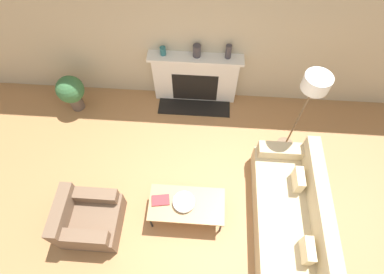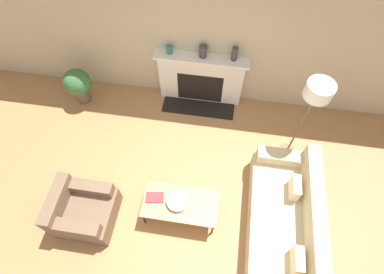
{
  "view_description": "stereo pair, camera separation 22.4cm",
  "coord_description": "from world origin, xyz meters",
  "px_view_note": "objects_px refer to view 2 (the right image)",
  "views": [
    {
      "loc": [
        0.22,
        -1.4,
        4.69
      ],
      "look_at": [
        0.04,
        1.28,
        0.45
      ],
      "focal_mm": 28.0,
      "sensor_mm": 36.0,
      "label": 1
    },
    {
      "loc": [
        0.44,
        -1.37,
        4.69
      ],
      "look_at": [
        0.04,
        1.28,
        0.45
      ],
      "focal_mm": 28.0,
      "sensor_mm": 36.0,
      "label": 2
    }
  ],
  "objects_px": {
    "book": "(155,197)",
    "mantel_vase_left": "(169,49)",
    "armchair_near": "(82,211)",
    "mantel_vase_center_right": "(235,54)",
    "floor_lamp": "(315,98)",
    "couch": "(286,226)",
    "coffee_table": "(180,204)",
    "bowl": "(178,201)",
    "mantel_vase_center_left": "(203,51)",
    "fireplace": "(201,79)",
    "potted_plant": "(78,84)"
  },
  "relations": [
    {
      "from": "fireplace",
      "to": "mantel_vase_left",
      "type": "bearing_deg",
      "value": 178.49
    },
    {
      "from": "armchair_near",
      "to": "mantel_vase_center_right",
      "type": "height_order",
      "value": "mantel_vase_center_right"
    },
    {
      "from": "armchair_near",
      "to": "mantel_vase_center_right",
      "type": "relative_size",
      "value": 3.4
    },
    {
      "from": "fireplace",
      "to": "bowl",
      "type": "xyz_separation_m",
      "value": [
        -0.02,
        -2.38,
        -0.08
      ]
    },
    {
      "from": "armchair_near",
      "to": "potted_plant",
      "type": "distance_m",
      "value": 2.45
    },
    {
      "from": "book",
      "to": "mantel_vase_center_left",
      "type": "distance_m",
      "value": 2.54
    },
    {
      "from": "armchair_near",
      "to": "floor_lamp",
      "type": "xyz_separation_m",
      "value": [
        3.13,
        1.67,
        1.22
      ]
    },
    {
      "from": "fireplace",
      "to": "mantel_vase_left",
      "type": "height_order",
      "value": "mantel_vase_left"
    },
    {
      "from": "armchair_near",
      "to": "mantel_vase_left",
      "type": "height_order",
      "value": "mantel_vase_left"
    },
    {
      "from": "couch",
      "to": "coffee_table",
      "type": "bearing_deg",
      "value": -92.33
    },
    {
      "from": "couch",
      "to": "floor_lamp",
      "type": "distance_m",
      "value": 1.88
    },
    {
      "from": "floor_lamp",
      "to": "mantel_vase_center_left",
      "type": "bearing_deg",
      "value": 148.5
    },
    {
      "from": "bowl",
      "to": "mantel_vase_center_right",
      "type": "xyz_separation_m",
      "value": [
        0.57,
        2.4,
        0.76
      ]
    },
    {
      "from": "fireplace",
      "to": "mantel_vase_center_left",
      "type": "distance_m",
      "value": 0.67
    },
    {
      "from": "coffee_table",
      "to": "book",
      "type": "xyz_separation_m",
      "value": [
        -0.39,
        0.03,
        0.04
      ]
    },
    {
      "from": "coffee_table",
      "to": "mantel_vase_center_right",
      "type": "relative_size",
      "value": 4.47
    },
    {
      "from": "armchair_near",
      "to": "mantel_vase_center_right",
      "type": "xyz_separation_m",
      "value": [
        1.98,
        2.7,
        0.94
      ]
    },
    {
      "from": "couch",
      "to": "armchair_near",
      "type": "distance_m",
      "value": 3.04
    },
    {
      "from": "couch",
      "to": "floor_lamp",
      "type": "xyz_separation_m",
      "value": [
        0.1,
        1.44,
        1.21
      ]
    },
    {
      "from": "coffee_table",
      "to": "book",
      "type": "distance_m",
      "value": 0.39
    },
    {
      "from": "couch",
      "to": "potted_plant",
      "type": "relative_size",
      "value": 2.97
    },
    {
      "from": "book",
      "to": "mantel_vase_left",
      "type": "distance_m",
      "value": 2.5
    },
    {
      "from": "fireplace",
      "to": "mantel_vase_center_left",
      "type": "xyz_separation_m",
      "value": [
        0.02,
        0.01,
        0.67
      ]
    },
    {
      "from": "coffee_table",
      "to": "book",
      "type": "bearing_deg",
      "value": 175.88
    },
    {
      "from": "couch",
      "to": "coffee_table",
      "type": "relative_size",
      "value": 2.02
    },
    {
      "from": "couch",
      "to": "potted_plant",
      "type": "height_order",
      "value": "couch"
    },
    {
      "from": "floor_lamp",
      "to": "potted_plant",
      "type": "distance_m",
      "value": 4.17
    },
    {
      "from": "mantel_vase_left",
      "to": "armchair_near",
      "type": "bearing_deg",
      "value": -107.81
    },
    {
      "from": "mantel_vase_left",
      "to": "potted_plant",
      "type": "relative_size",
      "value": 0.19
    },
    {
      "from": "fireplace",
      "to": "couch",
      "type": "distance_m",
      "value": 2.95
    },
    {
      "from": "armchair_near",
      "to": "mantel_vase_center_right",
      "type": "distance_m",
      "value": 3.48
    },
    {
      "from": "fireplace",
      "to": "potted_plant",
      "type": "relative_size",
      "value": 2.19
    },
    {
      "from": "fireplace",
      "to": "armchair_near",
      "type": "distance_m",
      "value": 3.06
    },
    {
      "from": "fireplace",
      "to": "potted_plant",
      "type": "height_order",
      "value": "fireplace"
    },
    {
      "from": "bowl",
      "to": "mantel_vase_center_left",
      "type": "xyz_separation_m",
      "value": [
        0.04,
        2.4,
        0.75
      ]
    },
    {
      "from": "fireplace",
      "to": "armchair_near",
      "type": "bearing_deg",
      "value": -117.99
    },
    {
      "from": "bowl",
      "to": "mantel_vase_center_left",
      "type": "height_order",
      "value": "mantel_vase_center_left"
    },
    {
      "from": "bowl",
      "to": "book",
      "type": "relative_size",
      "value": 1.14
    },
    {
      "from": "book",
      "to": "mantel_vase_left",
      "type": "xyz_separation_m",
      "value": [
        -0.19,
        2.38,
        0.74
      ]
    },
    {
      "from": "armchair_near",
      "to": "book",
      "type": "xyz_separation_m",
      "value": [
        1.06,
        0.32,
        0.14
      ]
    },
    {
      "from": "couch",
      "to": "floor_lamp",
      "type": "height_order",
      "value": "floor_lamp"
    },
    {
      "from": "fireplace",
      "to": "mantel_vase_center_left",
      "type": "relative_size",
      "value": 7.64
    },
    {
      "from": "fireplace",
      "to": "coffee_table",
      "type": "relative_size",
      "value": 1.49
    },
    {
      "from": "mantel_vase_center_right",
      "to": "book",
      "type": "bearing_deg",
      "value": -111.08
    },
    {
      "from": "bowl",
      "to": "mantel_vase_center_right",
      "type": "bearing_deg",
      "value": 76.65
    },
    {
      "from": "potted_plant",
      "to": "coffee_table",
      "type": "bearing_deg",
      "value": -40.84
    },
    {
      "from": "couch",
      "to": "mantel_vase_center_right",
      "type": "bearing_deg",
      "value": -157.02
    },
    {
      "from": "armchair_near",
      "to": "mantel_vase_left",
      "type": "bearing_deg",
      "value": -17.81
    },
    {
      "from": "floor_lamp",
      "to": "mantel_vase_center_right",
      "type": "height_order",
      "value": "floor_lamp"
    },
    {
      "from": "armchair_near",
      "to": "mantel_vase_left",
      "type": "xyz_separation_m",
      "value": [
        0.87,
        2.7,
        0.88
      ]
    }
  ]
}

